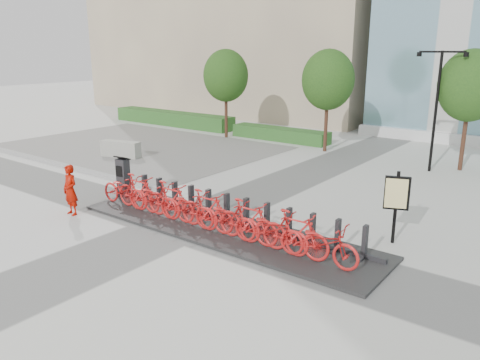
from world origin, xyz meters
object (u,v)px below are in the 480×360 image
Objects in this scene: worker_red at (70,190)px; jersey_barrier at (121,149)px; kiosk at (123,177)px; bike_0 at (124,190)px; map_sign at (397,196)px.

worker_red is 0.80× the size of jersey_barrier.
worker_red is (0.00, -2.08, 0.02)m from kiosk.
worker_red is (-0.78, -1.45, 0.21)m from bike_0.
bike_0 is at bearing -47.46° from kiosk.
bike_0 reaches higher than jersey_barrier.
kiosk is 0.91× the size of worker_red.
worker_red is at bearing -64.53° from jersey_barrier.
kiosk is at bearing 51.29° from bike_0.
bike_0 is at bearing -53.21° from jersey_barrier.
map_sign is (8.87, 3.89, 0.51)m from worker_red.
kiosk is at bearing 91.71° from worker_red.
jersey_barrier is at bearing 133.24° from kiosk.
worker_red is at bearing 151.72° from bike_0.
bike_0 is 8.48m from map_sign.
kiosk reaches higher than jersey_barrier.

